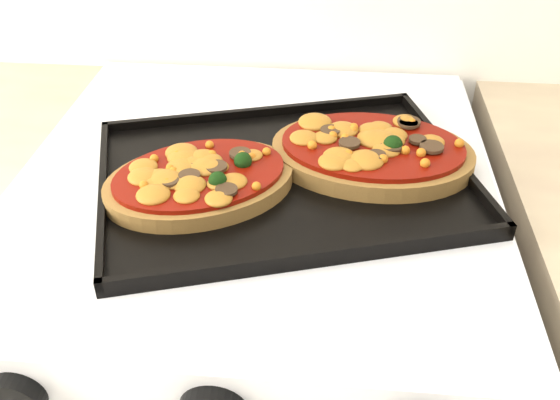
# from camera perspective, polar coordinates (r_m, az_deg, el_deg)

# --- Properties ---
(stove) EXTENTS (0.60, 0.60, 0.91)m
(stove) POSITION_cam_1_polar(r_m,az_deg,el_deg) (1.11, -1.58, -16.97)
(stove) COLOR white
(stove) RESTS_ON floor
(control_panel) EXTENTS (0.60, 0.02, 0.09)m
(control_panel) POSITION_cam_1_polar(r_m,az_deg,el_deg) (0.60, -5.84, -17.49)
(control_panel) COLOR white
(control_panel) RESTS_ON stove
(knob_left) EXTENTS (0.06, 0.02, 0.06)m
(knob_left) POSITION_cam_1_polar(r_m,az_deg,el_deg) (0.65, -23.10, -16.43)
(knob_left) COLOR black
(knob_left) RESTS_ON control_panel
(baking_tray) EXTENTS (0.51, 0.43, 0.02)m
(baking_tray) POSITION_cam_1_polar(r_m,az_deg,el_deg) (0.75, 0.36, 2.35)
(baking_tray) COLOR black
(baking_tray) RESTS_ON stove
(pizza_left) EXTENTS (0.27, 0.24, 0.03)m
(pizza_left) POSITION_cam_1_polar(r_m,az_deg,el_deg) (0.72, -7.34, 1.99)
(pizza_left) COLOR olive
(pizza_left) RESTS_ON baking_tray
(pizza_right) EXTENTS (0.26, 0.19, 0.04)m
(pizza_right) POSITION_cam_1_polar(r_m,az_deg,el_deg) (0.78, 8.43, 4.56)
(pizza_right) COLOR olive
(pizza_right) RESTS_ON baking_tray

